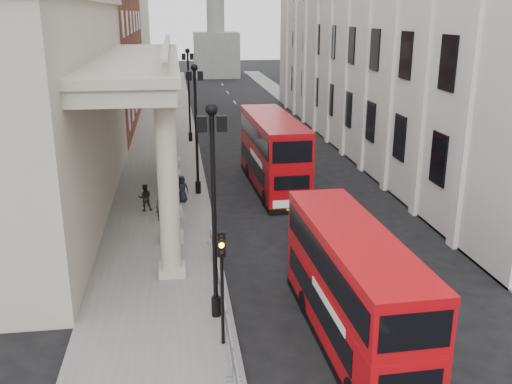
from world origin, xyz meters
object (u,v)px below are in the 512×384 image
object	(u,v)px
lamp_post_mid	(196,121)
pedestrian_c	(182,189)
lamp_post_north	(189,89)
traffic_light	(222,267)
pedestrian_b	(145,197)
lamp_post_south	(214,199)
pedestrian_a	(161,207)
bus_far	(273,151)
bus_near	(352,286)

from	to	relation	value
lamp_post_mid	pedestrian_c	xyz separation A→B (m)	(-1.05, -1.63, -3.96)
lamp_post_north	pedestrian_c	world-z (taller)	lamp_post_north
traffic_light	pedestrian_b	size ratio (longest dim) A/B	2.62
lamp_post_south	traffic_light	size ratio (longest dim) A/B	1.93
lamp_post_north	pedestrian_b	bearing A→B (deg)	-99.77
lamp_post_mid	pedestrian_a	xyz separation A→B (m)	(-2.30, -4.86, -4.01)
bus_far	bus_near	bearing A→B (deg)	-93.10
traffic_light	pedestrian_a	bearing A→B (deg)	100.33
traffic_light	bus_far	size ratio (longest dim) A/B	0.38
lamp_post_north	bus_near	world-z (taller)	lamp_post_north
lamp_post_north	traffic_light	distance (m)	34.07
lamp_post_south	lamp_post_mid	size ratio (longest dim) A/B	1.00
bus_near	bus_far	distance (m)	19.29
lamp_post_south	bus_near	distance (m)	5.87
bus_near	pedestrian_c	xyz separation A→B (m)	(-5.73, 16.71, -1.28)
pedestrian_a	pedestrian_c	world-z (taller)	pedestrian_c
traffic_light	lamp_post_north	bearing A→B (deg)	90.17
lamp_post_south	lamp_post_mid	distance (m)	16.00
lamp_post_mid	lamp_post_north	bearing A→B (deg)	90.00
lamp_post_north	pedestrian_a	bearing A→B (deg)	-96.28
lamp_post_south	pedestrian_b	xyz separation A→B (m)	(-3.28, 12.97, -3.97)
pedestrian_a	lamp_post_south	bearing A→B (deg)	-84.01
lamp_post_south	pedestrian_c	size ratio (longest dim) A/B	4.99
pedestrian_c	lamp_post_mid	bearing A→B (deg)	65.75
lamp_post_mid	bus_near	xyz separation A→B (m)	(4.67, -18.34, -2.68)
traffic_light	pedestrian_c	size ratio (longest dim) A/B	2.58
traffic_light	pedestrian_a	distance (m)	13.55
bus_near	pedestrian_b	xyz separation A→B (m)	(-7.95, 15.31, -1.29)
traffic_light	bus_near	size ratio (longest dim) A/B	0.43
pedestrian_a	pedestrian_b	xyz separation A→B (m)	(-0.98, 1.83, 0.04)
bus_far	pedestrian_c	bearing A→B (deg)	-159.15
traffic_light	bus_far	bearing A→B (deg)	75.20
lamp_post_north	lamp_post_mid	bearing A→B (deg)	-90.00
lamp_post_mid	bus_near	bearing A→B (deg)	-75.70
lamp_post_mid	traffic_light	world-z (taller)	lamp_post_mid
lamp_post_north	pedestrian_a	world-z (taller)	lamp_post_north
lamp_post_south	bus_near	world-z (taller)	lamp_post_south
lamp_post_mid	lamp_post_south	bearing A→B (deg)	-90.00
bus_near	pedestrian_a	world-z (taller)	bus_near
lamp_post_mid	bus_far	world-z (taller)	lamp_post_mid
lamp_post_north	bus_far	world-z (taller)	lamp_post_north
lamp_post_south	traffic_light	bearing A→B (deg)	-87.16
traffic_light	pedestrian_a	size ratio (longest dim) A/B	2.76
lamp_post_south	bus_far	distance (m)	17.85
traffic_light	lamp_post_south	bearing A→B (deg)	92.84
lamp_post_mid	pedestrian_b	size ratio (longest dim) A/B	5.07
bus_far	pedestrian_a	bearing A→B (deg)	-143.73
lamp_post_south	pedestrian_a	world-z (taller)	lamp_post_south
bus_far	lamp_post_mid	bearing A→B (deg)	-171.39
pedestrian_c	lamp_post_south	bearing A→B (deg)	-77.21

